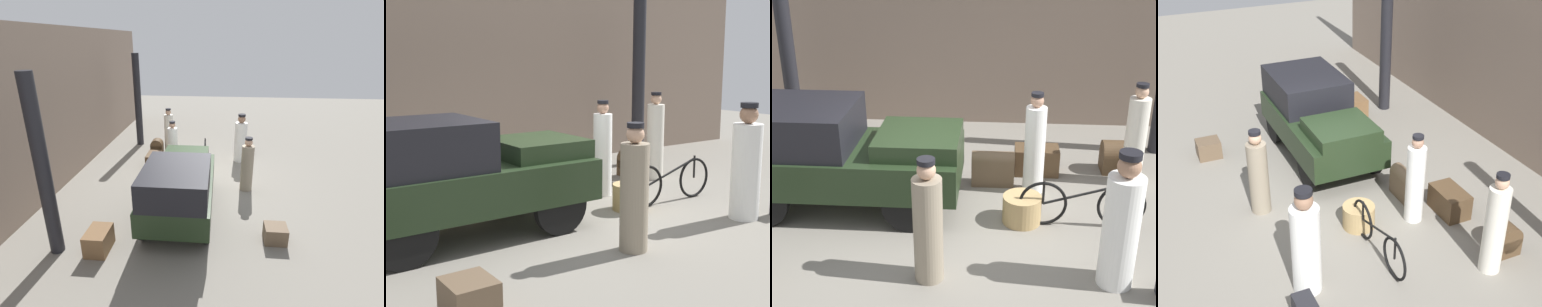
% 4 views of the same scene
% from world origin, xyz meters
% --- Properties ---
extents(ground_plane, '(30.00, 30.00, 0.00)m').
position_xyz_m(ground_plane, '(0.00, 0.00, 0.00)').
color(ground_plane, gray).
extents(station_building_facade, '(16.00, 0.15, 4.50)m').
position_xyz_m(station_building_facade, '(0.00, 4.08, 2.25)').
color(station_building_facade, gray).
rests_on(station_building_facade, ground).
extents(canopy_pillar_left, '(0.28, 0.28, 3.64)m').
position_xyz_m(canopy_pillar_left, '(-3.22, 2.70, 1.82)').
color(canopy_pillar_left, black).
rests_on(canopy_pillar_left, ground).
extents(truck, '(3.39, 1.54, 1.59)m').
position_xyz_m(truck, '(-1.72, 0.31, 0.89)').
color(truck, black).
rests_on(truck, ground).
extents(bicycle, '(1.77, 0.04, 0.72)m').
position_xyz_m(bicycle, '(1.88, -0.08, 0.35)').
color(bicycle, black).
rests_on(bicycle, ground).
extents(wicker_basket, '(0.55, 0.55, 0.41)m').
position_xyz_m(wicker_basket, '(1.05, -0.02, 0.20)').
color(wicker_basket, tan).
rests_on(wicker_basket, ground).
extents(conductor_in_dark_uniform, '(0.32, 0.32, 1.64)m').
position_xyz_m(conductor_in_dark_uniform, '(1.25, 0.94, 0.76)').
color(conductor_in_dark_uniform, white).
rests_on(conductor_in_dark_uniform, ground).
extents(porter_lifting_near_truck, '(0.33, 0.33, 1.70)m').
position_xyz_m(porter_lifting_near_truck, '(2.87, 1.35, 0.78)').
color(porter_lifting_near_truck, silver).
rests_on(porter_lifting_near_truck, ground).
extents(porter_carrying_trunk, '(0.43, 0.43, 1.72)m').
position_xyz_m(porter_carrying_trunk, '(2.12, -1.35, 0.78)').
color(porter_carrying_trunk, white).
rests_on(porter_carrying_trunk, ground).
extents(porter_standing_middle, '(0.35, 0.35, 1.59)m').
position_xyz_m(porter_standing_middle, '(-0.11, -1.41, 0.73)').
color(porter_standing_middle, gray).
rests_on(porter_standing_middle, ground).
extents(trunk_large_brown, '(0.44, 0.48, 0.38)m').
position_xyz_m(trunk_large_brown, '(-2.49, -1.86, 0.19)').
color(trunk_large_brown, brown).
rests_on(trunk_large_brown, ground).
extents(trunk_umber_medium, '(0.74, 0.46, 0.46)m').
position_xyz_m(trunk_umber_medium, '(1.34, 1.62, 0.23)').
color(trunk_umber_medium, '#4C3823').
rests_on(trunk_umber_medium, ground).
extents(trunk_barrel_dark, '(0.68, 0.28, 0.58)m').
position_xyz_m(trunk_barrel_dark, '(0.60, 1.13, 0.31)').
color(trunk_barrel_dark, brown).
rests_on(trunk_barrel_dark, ground).
extents(suitcase_small_leather, '(0.36, 0.45, 0.56)m').
position_xyz_m(suitcase_small_leather, '(2.63, 1.78, 0.26)').
color(suitcase_small_leather, '#4C3823').
rests_on(suitcase_small_leather, ground).
extents(suitcase_tan_flat, '(0.65, 0.45, 0.47)m').
position_xyz_m(suitcase_tan_flat, '(-3.13, 1.83, 0.24)').
color(suitcase_tan_flat, brown).
rests_on(suitcase_tan_flat, ground).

